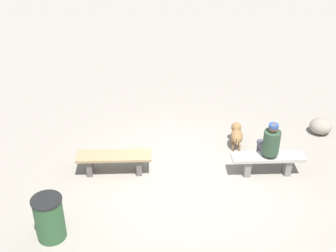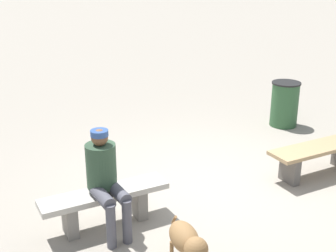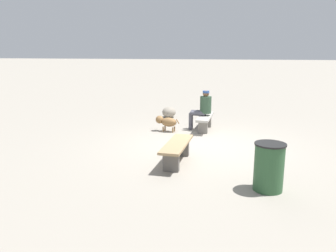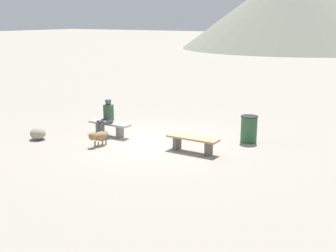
% 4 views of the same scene
% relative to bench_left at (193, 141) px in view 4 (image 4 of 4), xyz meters
% --- Properties ---
extents(ground, '(210.00, 210.00, 0.06)m').
position_rel_bench_left_xyz_m(ground, '(1.56, -0.34, -0.36)').
color(ground, gray).
extents(bench_left, '(1.61, 0.45, 0.46)m').
position_rel_bench_left_xyz_m(bench_left, '(0.00, 0.00, 0.00)').
color(bench_left, '#605B56').
rests_on(bench_left, ground).
extents(bench_right, '(1.56, 0.37, 0.46)m').
position_rel_bench_left_xyz_m(bench_right, '(3.30, -0.14, 0.00)').
color(bench_right, gray).
rests_on(bench_right, ground).
extents(seated_person, '(0.37, 0.70, 1.25)m').
position_rel_bench_left_xyz_m(seated_person, '(3.32, -0.05, 0.39)').
color(seated_person, '#2D4733').
rests_on(seated_person, ground).
extents(dog, '(0.34, 0.78, 0.48)m').
position_rel_bench_left_xyz_m(dog, '(2.81, 0.99, -0.02)').
color(dog, olive).
rests_on(dog, ground).
extents(trash_bin, '(0.55, 0.55, 0.87)m').
position_rel_bench_left_xyz_m(trash_bin, '(-1.01, -1.91, 0.10)').
color(trash_bin, '#2D5633').
rests_on(trash_bin, ground).
extents(boulder, '(0.68, 0.66, 0.40)m').
position_rel_bench_left_xyz_m(boulder, '(5.00, 1.48, -0.13)').
color(boulder, gray).
rests_on(boulder, ground).
extents(distant_peak_2, '(28.12, 28.12, 10.37)m').
position_rel_bench_left_xyz_m(distant_peak_2, '(11.18, -46.46, 4.85)').
color(distant_peak_2, gray).
rests_on(distant_peak_2, ground).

